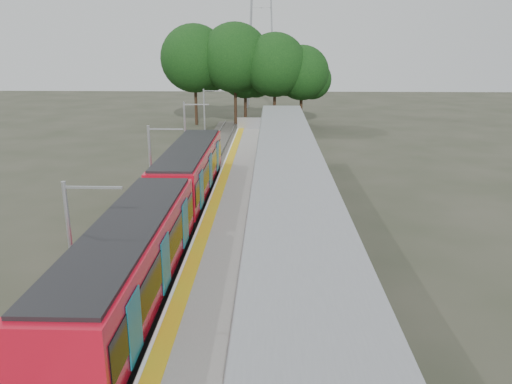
% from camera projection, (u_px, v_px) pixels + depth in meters
% --- Properties ---
extents(trackbed, '(3.00, 70.00, 0.24)m').
position_uv_depth(trackbed, '(186.00, 208.00, 30.70)').
color(trackbed, '#59544C').
rests_on(trackbed, ground).
extents(platform, '(6.00, 50.00, 1.00)m').
position_uv_depth(platform, '(259.00, 203.00, 30.46)').
color(platform, gray).
rests_on(platform, ground).
extents(tactile_strip, '(0.60, 50.00, 0.02)m').
position_uv_depth(tactile_strip, '(217.00, 195.00, 30.39)').
color(tactile_strip, gold).
rests_on(tactile_strip, platform).
extents(end_fence, '(6.00, 0.10, 1.20)m').
position_uv_depth(end_fence, '(265.00, 123.00, 54.04)').
color(end_fence, '#9EA0A5').
rests_on(end_fence, platform).
extents(train, '(2.74, 27.60, 3.62)m').
position_uv_depth(train, '(168.00, 205.00, 25.14)').
color(train, black).
rests_on(train, ground).
extents(canopy, '(3.27, 38.00, 3.66)m').
position_uv_depth(canopy, '(289.00, 158.00, 25.70)').
color(canopy, '#9EA0A5').
rests_on(canopy, platform).
extents(tree_cluster, '(20.53, 9.74, 12.41)m').
position_uv_depth(tree_cluster, '(242.00, 63.00, 60.43)').
color(tree_cluster, '#382316').
rests_on(tree_cluster, ground).
extents(catenary_masts, '(2.08, 48.16, 5.40)m').
position_uv_depth(catenary_masts, '(152.00, 168.00, 28.99)').
color(catenary_masts, '#9EA0A5').
rests_on(catenary_masts, ground).
extents(bench_mid, '(0.82, 1.71, 1.12)m').
position_uv_depth(bench_mid, '(312.00, 231.00, 22.92)').
color(bench_mid, '#100F4B').
rests_on(bench_mid, platform).
extents(bench_far, '(0.81, 1.68, 1.10)m').
position_uv_depth(bench_far, '(287.00, 155.00, 38.54)').
color(bench_far, '#100F4B').
rests_on(bench_far, platform).
extents(info_pillar_near, '(0.36, 0.36, 1.61)m').
position_uv_depth(info_pillar_near, '(270.00, 340.00, 14.29)').
color(info_pillar_near, beige).
rests_on(info_pillar_near, platform).
extents(info_pillar_far, '(0.42, 0.42, 1.86)m').
position_uv_depth(info_pillar_far, '(280.00, 194.00, 27.77)').
color(info_pillar_far, beige).
rests_on(info_pillar_far, platform).
extents(litter_bin, '(0.51, 0.51, 0.98)m').
position_uv_depth(litter_bin, '(287.00, 272.00, 18.99)').
color(litter_bin, '#9EA0A5').
rests_on(litter_bin, platform).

